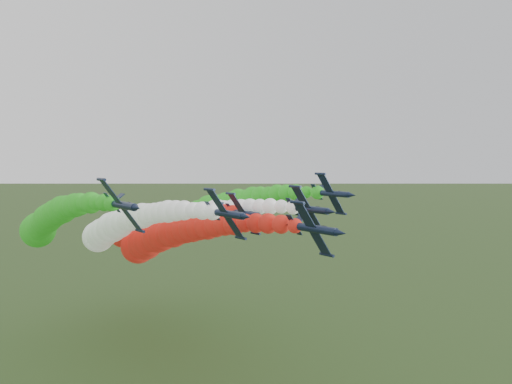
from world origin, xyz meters
TOP-DOWN VIEW (x-y plane):
  - jet_lead at (9.25, 45.75)m, footprint 14.15×85.08m
  - jet_inner_left at (3.30, 59.62)m, footprint 13.81×84.74m
  - jet_inner_right at (18.37, 57.45)m, footprint 14.19×85.12m
  - jet_outer_left at (-11.73, 66.25)m, footprint 13.51×84.15m
  - jet_outer_right at (31.64, 62.68)m, footprint 13.38×84.32m
  - jet_trail at (16.14, 72.44)m, footprint 13.76×84.69m

SIDE VIEW (x-z plane):
  - jet_trail at x=16.14m, z-range 18.51..40.84m
  - jet_lead at x=9.25m, z-range 18.78..41.50m
  - jet_inner_right at x=18.37m, z-range 19.98..42.74m
  - jet_inner_left at x=3.30m, z-range 20.43..42.81m
  - jet_outer_left at x=-11.73m, z-range 22.56..44.35m
  - jet_outer_right at x=31.64m, z-range 22.64..44.59m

